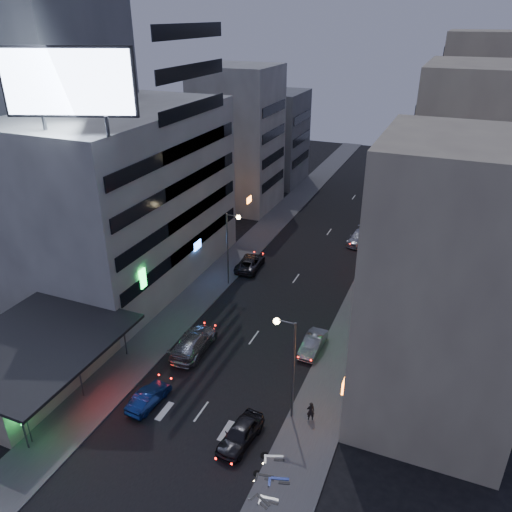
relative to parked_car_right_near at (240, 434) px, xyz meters
The scene contains 29 objects.
ground 4.63m from the parked_car_right_near, 146.88° to the right, with size 180.00×180.00×0.00m, color black.
sidewalk_left 29.95m from the parked_car_right_near, 113.27° to the left, with size 4.00×120.00×0.12m, color #4C4C4F.
sidewalk_right 27.83m from the parked_car_right_near, 81.37° to the left, with size 4.00×120.00×0.12m, color #4C4C4F.
food_court 17.78m from the parked_car_right_near, behind, with size 11.00×13.00×3.88m.
white_building 28.43m from the parked_car_right_near, 139.96° to the left, with size 14.00×24.00×18.00m, color silver.
grey_tower 39.68m from the parked_car_right_near, 145.50° to the left, with size 10.00×14.00×34.00m, color gray.
shophouse_near 16.57m from the parked_car_right_near, 35.61° to the left, with size 10.00×11.00×20.00m, color beige.
shophouse_mid 23.86m from the parked_car_right_near, 59.10° to the left, with size 11.00×12.00×16.00m, color gray.
shophouse_far 35.87m from the parked_car_right_near, 71.03° to the left, with size 10.00×14.00×22.00m, color beige.
far_left_a 47.60m from the parked_car_right_near, 114.45° to the left, with size 11.00×10.00×20.00m, color silver.
far_left_b 59.32m from the parked_car_right_near, 109.66° to the left, with size 12.00×10.00×15.00m, color gray.
far_right_a 49.61m from the parked_car_right_near, 76.20° to the left, with size 11.00×12.00×18.00m, color gray.
far_right_b 63.70m from the parked_car_right_near, 78.81° to the left, with size 12.00×12.00×24.00m, color beige.
billboard 27.86m from the parked_car_right_near, 156.03° to the left, with size 9.52×3.75×6.20m.
street_lamp_right_near 6.16m from the parked_car_right_near, 59.35° to the left, with size 1.60×0.44×8.02m.
street_lamp_left 22.28m from the parked_car_right_near, 116.52° to the left, with size 1.60×0.44×8.02m.
street_lamp_right_far 37.84m from the parked_car_right_near, 86.83° to the left, with size 1.60×0.44×8.02m.
parked_car_right_near is the anchor object (origin of this frame).
parked_car_right_mid 11.82m from the parked_car_right_near, 82.23° to the left, with size 1.48×4.24×1.40m, color gray.
parked_car_left 25.62m from the parked_car_right_near, 111.60° to the left, with size 2.39×5.18×1.44m, color #2B2A30.
parked_car_right_far 35.56m from the parked_car_right_near, 89.17° to the left, with size 2.08×5.12×1.49m, color #A0A1A8.
road_car_blue 7.78m from the parked_car_right_near, behind, with size 1.38×3.96×1.30m, color navy.
road_car_silver 11.07m from the parked_car_right_near, 135.27° to the left, with size 2.40×5.90×1.71m, color #A2A5AA.
person 5.30m from the parked_car_right_near, 43.99° to the left, with size 0.56×0.37×1.55m, color black.
scooter_black_a 5.33m from the parked_car_right_near, 45.96° to the right, with size 1.72×0.57×1.05m, color black, non-canonical shape.
scooter_silver_a 5.16m from the parked_car_right_near, 39.11° to the right, with size 1.72×0.57×1.05m, color #A4A6AB, non-canonical shape.
scooter_blue 4.39m from the parked_car_right_near, 21.44° to the right, with size 1.94×0.65×1.19m, color navy, non-canonical shape.
scooter_black_b 3.63m from the parked_car_right_near, 29.68° to the right, with size 1.69×0.56×1.03m, color black, non-canonical shape.
scooter_silver_b 3.15m from the parked_car_right_near, ahead, with size 1.91×0.64×1.16m, color #A7AAAF, non-canonical shape.
Camera 1 is at (14.33, -20.13, 26.28)m, focal length 35.00 mm.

